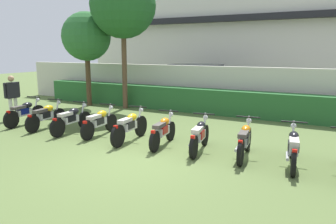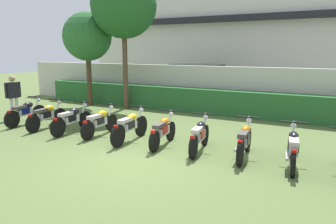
% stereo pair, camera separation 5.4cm
% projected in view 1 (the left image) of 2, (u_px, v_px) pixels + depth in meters
% --- Properties ---
extents(ground, '(60.00, 60.00, 0.00)m').
position_uv_depth(ground, '(134.00, 161.00, 7.88)').
color(ground, '#566B38').
extents(building, '(24.77, 6.50, 8.49)m').
position_uv_depth(building, '(275.00, 25.00, 21.23)').
color(building, silver).
rests_on(building, ground).
extents(compound_wall, '(23.53, 0.30, 1.96)m').
position_uv_depth(compound_wall, '(229.00, 89.00, 13.99)').
color(compound_wall, beige).
rests_on(compound_wall, ground).
extents(hedge_row, '(18.83, 0.70, 1.03)m').
position_uv_depth(hedge_row, '(224.00, 102.00, 13.47)').
color(hedge_row, '#28602D').
rests_on(hedge_row, ground).
extents(parked_car, '(4.65, 2.40, 1.89)m').
position_uv_depth(parked_car, '(198.00, 82.00, 17.91)').
color(parked_car, black).
rests_on(parked_car, ground).
extents(tree_near_inspector, '(2.28, 2.28, 4.42)m').
position_uv_depth(tree_near_inspector, '(86.00, 37.00, 15.26)').
color(tree_near_inspector, '#4C3823').
rests_on(tree_near_inspector, ground).
extents(tree_far_side, '(2.90, 2.90, 6.03)m').
position_uv_depth(tree_far_side, '(123.00, 5.00, 14.24)').
color(tree_far_side, brown).
rests_on(tree_far_side, ground).
extents(motorcycle_in_row_0, '(0.60, 1.87, 0.97)m').
position_uv_depth(motorcycle_in_row_0, '(25.00, 112.00, 11.67)').
color(motorcycle_in_row_0, black).
rests_on(motorcycle_in_row_0, ground).
extents(motorcycle_in_row_1, '(0.60, 1.91, 0.95)m').
position_uv_depth(motorcycle_in_row_1, '(46.00, 116.00, 11.11)').
color(motorcycle_in_row_1, black).
rests_on(motorcycle_in_row_1, ground).
extents(motorcycle_in_row_2, '(0.60, 1.89, 0.95)m').
position_uv_depth(motorcycle_in_row_2, '(71.00, 119.00, 10.53)').
color(motorcycle_in_row_2, black).
rests_on(motorcycle_in_row_2, ground).
extents(motorcycle_in_row_3, '(0.60, 1.81, 0.94)m').
position_uv_depth(motorcycle_in_row_3, '(99.00, 122.00, 10.18)').
color(motorcycle_in_row_3, black).
rests_on(motorcycle_in_row_3, ground).
extents(motorcycle_in_row_4, '(0.60, 1.96, 0.98)m').
position_uv_depth(motorcycle_in_row_4, '(130.00, 126.00, 9.51)').
color(motorcycle_in_row_4, black).
rests_on(motorcycle_in_row_4, ground).
extents(motorcycle_in_row_5, '(0.60, 1.77, 0.94)m').
position_uv_depth(motorcycle_in_row_5, '(163.00, 131.00, 9.07)').
color(motorcycle_in_row_5, black).
rests_on(motorcycle_in_row_5, ground).
extents(motorcycle_in_row_6, '(0.60, 1.81, 0.95)m').
position_uv_depth(motorcycle_in_row_6, '(200.00, 135.00, 8.56)').
color(motorcycle_in_row_6, black).
rests_on(motorcycle_in_row_6, ground).
extents(motorcycle_in_row_7, '(0.60, 1.84, 0.97)m').
position_uv_depth(motorcycle_in_row_7, '(245.00, 140.00, 8.04)').
color(motorcycle_in_row_7, black).
rests_on(motorcycle_in_row_7, ground).
extents(motorcycle_in_row_8, '(0.60, 1.92, 0.96)m').
position_uv_depth(motorcycle_in_row_8, '(293.00, 147.00, 7.47)').
color(motorcycle_in_row_8, black).
rests_on(motorcycle_in_row_8, ground).
extents(inspector_person, '(0.23, 0.68, 1.70)m').
position_uv_depth(inspector_person, '(12.00, 94.00, 12.44)').
color(inspector_person, silver).
rests_on(inspector_person, ground).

